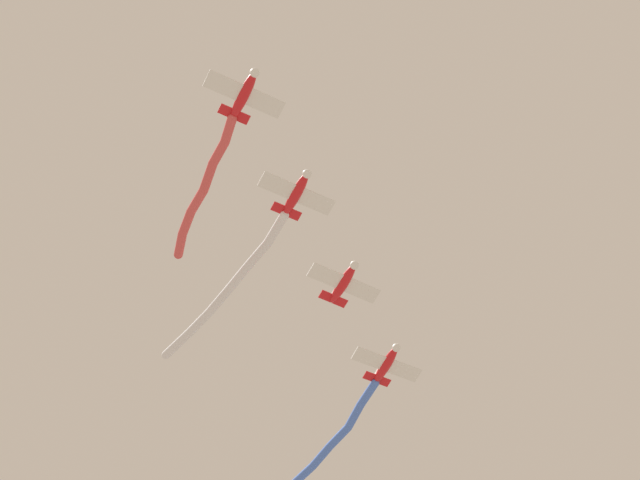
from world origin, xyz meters
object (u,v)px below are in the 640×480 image
(airplane_slot, at_px, (386,364))
(airplane_lead, at_px, (244,94))
(airplane_right_wing, at_px, (344,283))
(airplane_left_wing, at_px, (296,193))

(airplane_slot, bearing_deg, airplane_lead, -48.29)
(airplane_lead, distance_m, airplane_slot, 30.17)
(airplane_right_wing, xyz_separation_m, airplane_slot, (-7.96, -6.14, 0.25))
(airplane_left_wing, height_order, airplane_slot, airplane_slot)
(airplane_lead, distance_m, airplane_left_wing, 10.06)
(airplane_lead, distance_m, airplane_right_wing, 20.12)
(airplane_left_wing, bearing_deg, airplane_slot, 130.14)
(airplane_left_wing, distance_m, airplane_slot, 20.11)
(airplane_right_wing, bearing_deg, airplane_lead, -50.53)
(airplane_left_wing, height_order, airplane_right_wing, airplane_right_wing)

